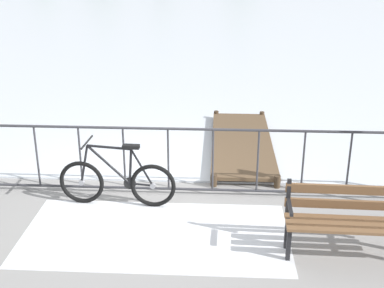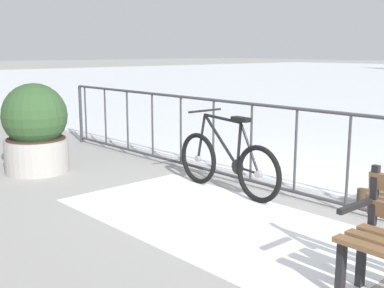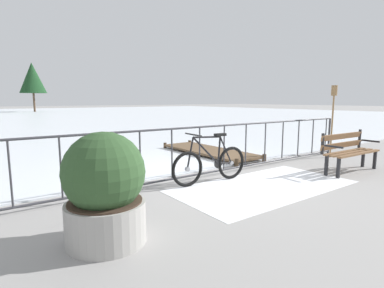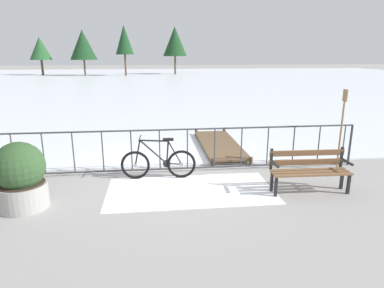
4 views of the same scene
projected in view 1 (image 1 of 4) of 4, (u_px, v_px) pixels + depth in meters
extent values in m
plane|color=gray|center=(147.00, 193.00, 7.85)|extent=(160.00, 160.00, 0.00)
cube|color=silver|center=(205.00, 3.00, 34.30)|extent=(80.00, 56.00, 0.03)
cube|color=white|center=(156.00, 234.00, 6.71)|extent=(3.48, 1.76, 0.01)
cylinder|color=#38383D|center=(145.00, 128.00, 7.47)|extent=(9.00, 0.04, 0.04)
cylinder|color=#38383D|center=(147.00, 188.00, 7.82)|extent=(9.00, 0.04, 0.04)
cylinder|color=#38383D|center=(37.00, 157.00, 7.73)|extent=(0.03, 0.03, 0.97)
cylinder|color=#38383D|center=(80.00, 157.00, 7.69)|extent=(0.03, 0.03, 0.97)
cylinder|color=#38383D|center=(124.00, 158.00, 7.66)|extent=(0.03, 0.03, 0.97)
cylinder|color=#38383D|center=(168.00, 159.00, 7.62)|extent=(0.03, 0.03, 0.97)
cylinder|color=#38383D|center=(213.00, 160.00, 7.59)|extent=(0.03, 0.03, 0.97)
cylinder|color=#38383D|center=(258.00, 161.00, 7.56)|extent=(0.03, 0.03, 0.97)
cylinder|color=#38383D|center=(303.00, 162.00, 7.52)|extent=(0.03, 0.03, 0.97)
cylinder|color=#38383D|center=(349.00, 163.00, 7.49)|extent=(0.03, 0.03, 0.97)
torus|color=black|center=(153.00, 186.00, 7.32)|extent=(0.66, 0.09, 0.66)
cylinder|color=gray|center=(153.00, 186.00, 7.32)|extent=(0.08, 0.06, 0.08)
torus|color=black|center=(82.00, 182.00, 7.43)|extent=(0.66, 0.09, 0.66)
cylinder|color=gray|center=(82.00, 182.00, 7.43)|extent=(0.08, 0.06, 0.08)
cylinder|color=black|center=(130.00, 167.00, 7.25)|extent=(0.08, 0.04, 0.53)
cylinder|color=black|center=(109.00, 165.00, 7.28)|extent=(0.61, 0.07, 0.59)
cylinder|color=black|center=(109.00, 147.00, 7.18)|extent=(0.63, 0.07, 0.07)
cylinder|color=black|center=(141.00, 185.00, 7.33)|extent=(0.34, 0.05, 0.05)
cylinder|color=black|center=(142.00, 168.00, 7.24)|extent=(0.32, 0.05, 0.56)
cylinder|color=black|center=(84.00, 164.00, 7.32)|extent=(0.16, 0.04, 0.59)
cube|color=black|center=(131.00, 147.00, 7.14)|extent=(0.24, 0.11, 0.05)
cylinder|color=black|center=(87.00, 142.00, 7.19)|extent=(0.05, 0.52, 0.03)
cylinder|color=black|center=(130.00, 183.00, 7.35)|extent=(0.18, 0.03, 0.18)
cube|color=brown|center=(351.00, 218.00, 6.22)|extent=(1.60, 0.15, 0.04)
cube|color=brown|center=(354.00, 225.00, 6.07)|extent=(1.60, 0.15, 0.04)
cube|color=brown|center=(356.00, 232.00, 5.93)|extent=(1.60, 0.15, 0.04)
cube|color=brown|center=(351.00, 204.00, 6.26)|extent=(1.60, 0.10, 0.12)
cube|color=brown|center=(352.00, 190.00, 6.18)|extent=(1.60, 0.10, 0.12)
cube|color=black|center=(289.00, 244.00, 6.09)|extent=(0.05, 0.06, 0.44)
cube|color=black|center=(287.00, 232.00, 6.34)|extent=(0.05, 0.06, 0.44)
cube|color=black|center=(288.00, 196.00, 6.28)|extent=(0.05, 0.05, 0.45)
cube|color=black|center=(290.00, 207.00, 6.06)|extent=(0.05, 0.40, 0.04)
cube|color=brown|center=(242.00, 142.00, 9.55)|extent=(1.10, 3.32, 0.06)
cylinder|color=#433323|center=(214.00, 180.00, 8.04)|extent=(0.10, 0.10, 0.20)
cylinder|color=#433323|center=(277.00, 182.00, 7.99)|extent=(0.10, 0.10, 0.20)
cylinder|color=#433323|center=(216.00, 115.00, 11.13)|extent=(0.10, 0.10, 0.20)
cylinder|color=#433323|center=(262.00, 116.00, 11.07)|extent=(0.10, 0.10, 0.20)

